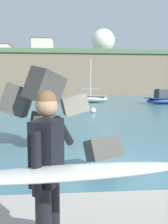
{
  "coord_description": "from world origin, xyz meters",
  "views": [
    {
      "loc": [
        -1.16,
        -5.77,
        2.04
      ],
      "look_at": [
        -0.67,
        0.5,
        1.4
      ],
      "focal_mm": 38.65,
      "sensor_mm": 36.0,
      "label": 1
    }
  ],
  "objects_px": {
    "boat_mid_centre": "(163,99)",
    "radar_dome": "(103,43)",
    "boat_far_left": "(93,99)",
    "station_building_central": "(4,51)",
    "mooring_buoy_middle": "(93,110)",
    "station_building_west": "(43,47)",
    "surfer_with_board": "(47,172)"
  },
  "relations": [
    {
      "from": "boat_mid_centre",
      "to": "boat_far_left",
      "type": "relative_size",
      "value": 0.85
    },
    {
      "from": "boat_mid_centre",
      "to": "radar_dome",
      "type": "bearing_deg",
      "value": 87.75
    },
    {
      "from": "station_building_west",
      "to": "radar_dome",
      "type": "bearing_deg",
      "value": 24.15
    },
    {
      "from": "station_building_central",
      "to": "surfer_with_board",
      "type": "bearing_deg",
      "value": -76.19
    },
    {
      "from": "boat_far_left",
      "to": "station_building_west",
      "type": "height_order",
      "value": "station_building_west"
    },
    {
      "from": "station_building_central",
      "to": "station_building_west",
      "type": "bearing_deg",
      "value": -10.07
    },
    {
      "from": "mooring_buoy_middle",
      "to": "station_building_central",
      "type": "bearing_deg",
      "value": 108.98
    },
    {
      "from": "boat_far_left",
      "to": "mooring_buoy_middle",
      "type": "distance_m",
      "value": 13.95
    },
    {
      "from": "boat_far_left",
      "to": "station_building_central",
      "type": "relative_size",
      "value": 0.75
    },
    {
      "from": "boat_mid_centre",
      "to": "station_building_central",
      "type": "xyz_separation_m",
      "value": [
        -33.02,
        56.88,
        13.99
      ]
    },
    {
      "from": "surfer_with_board",
      "to": "boat_mid_centre",
      "type": "distance_m",
      "value": 29.72
    },
    {
      "from": "boat_far_left",
      "to": "station_building_central",
      "type": "xyz_separation_m",
      "value": [
        -24.59,
        53.06,
        14.04
      ]
    },
    {
      "from": "surfer_with_board",
      "to": "mooring_buoy_middle",
      "type": "bearing_deg",
      "value": 81.92
    },
    {
      "from": "radar_dome",
      "to": "boat_far_left",
      "type": "bearing_deg",
      "value": -100.26
    },
    {
      "from": "boat_mid_centre",
      "to": "station_building_west",
      "type": "bearing_deg",
      "value": 109.76
    },
    {
      "from": "surfer_with_board",
      "to": "boat_mid_centre",
      "type": "xyz_separation_m",
      "value": [
        12.41,
        27.0,
        -0.69
      ]
    },
    {
      "from": "surfer_with_board",
      "to": "radar_dome",
      "type": "xyz_separation_m",
      "value": [
        14.94,
        91.39,
        17.89
      ]
    },
    {
      "from": "mooring_buoy_middle",
      "to": "station_building_west",
      "type": "distance_m",
      "value": 67.0
    },
    {
      "from": "surfer_with_board",
      "to": "boat_mid_centre",
      "type": "height_order",
      "value": "surfer_with_board"
    },
    {
      "from": "boat_far_left",
      "to": "mooring_buoy_middle",
      "type": "xyz_separation_m",
      "value": [
        -1.57,
        -13.86,
        -0.32
      ]
    },
    {
      "from": "mooring_buoy_middle",
      "to": "boat_far_left",
      "type": "bearing_deg",
      "value": 83.55
    },
    {
      "from": "boat_far_left",
      "to": "mooring_buoy_middle",
      "type": "relative_size",
      "value": 13.59
    },
    {
      "from": "radar_dome",
      "to": "station_building_west",
      "type": "xyz_separation_m",
      "value": [
        -22.09,
        -9.91,
        -3.67
      ]
    },
    {
      "from": "surfer_with_board",
      "to": "station_building_central",
      "type": "relative_size",
      "value": 0.27
    },
    {
      "from": "boat_mid_centre",
      "to": "radar_dome",
      "type": "distance_m",
      "value": 67.07
    },
    {
      "from": "boat_far_left",
      "to": "surfer_with_board",
      "type": "bearing_deg",
      "value": -97.35
    },
    {
      "from": "radar_dome",
      "to": "station_building_west",
      "type": "relative_size",
      "value": 1.62
    },
    {
      "from": "radar_dome",
      "to": "station_building_central",
      "type": "distance_m",
      "value": 36.62
    },
    {
      "from": "surfer_with_board",
      "to": "station_building_central",
      "type": "distance_m",
      "value": 87.39
    },
    {
      "from": "boat_mid_centre",
      "to": "station_building_west",
      "type": "height_order",
      "value": "station_building_west"
    },
    {
      "from": "radar_dome",
      "to": "station_building_central",
      "type": "bearing_deg",
      "value": -168.06
    },
    {
      "from": "boat_far_left",
      "to": "boat_mid_centre",
      "type": "bearing_deg",
      "value": -24.32
    }
  ]
}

